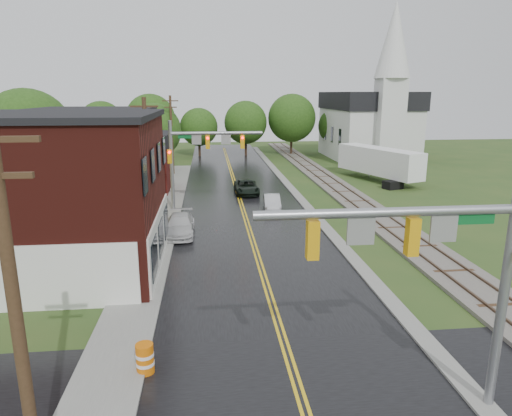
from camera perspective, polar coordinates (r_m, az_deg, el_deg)
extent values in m
cube|color=black|center=(40.37, -2.00, 0.92)|extent=(10.00, 90.00, 0.02)
cube|color=gray|center=(45.87, 4.30, 2.51)|extent=(0.80, 70.00, 0.12)
cube|color=gray|center=(35.60, -11.43, -1.17)|extent=(2.40, 50.00, 0.12)
cube|color=#49150F|center=(26.64, -27.46, 1.19)|extent=(14.00, 10.00, 8.00)
cube|color=silver|center=(25.56, -11.92, -3.79)|extent=(0.10, 9.50, 3.00)
cube|color=black|center=(26.13, -28.51, 10.08)|extent=(14.30, 10.30, 0.30)
cube|color=tan|center=(36.67, -19.04, 3.90)|extent=(8.00, 7.00, 6.40)
cube|color=#3F0F0C|center=(45.35, -15.24, 4.74)|extent=(7.00, 6.00, 4.40)
cube|color=silver|center=(68.33, 13.60, 8.96)|extent=(10.00, 16.00, 7.00)
cube|color=black|center=(68.10, 13.84, 12.90)|extent=(10.40, 16.40, 2.40)
cube|color=silver|center=(60.72, 16.23, 10.09)|extent=(3.20, 3.20, 11.00)
cone|color=silver|center=(60.93, 16.91, 19.49)|extent=(4.40, 4.40, 9.00)
cube|color=#59544C|center=(46.89, 9.85, 2.72)|extent=(3.20, 80.00, 0.20)
cube|color=#4C3828|center=(46.67, 9.01, 2.87)|extent=(0.10, 80.00, 0.12)
cube|color=#4C3828|center=(47.06, 10.70, 2.89)|extent=(0.10, 80.00, 0.12)
cylinder|color=gray|center=(15.04, 28.52, -9.73)|extent=(0.28, 0.28, 7.20)
cylinder|color=gray|center=(12.52, 16.22, -0.52)|extent=(7.20, 0.26, 0.26)
cube|color=orange|center=(12.99, 18.95, -3.41)|extent=(0.32, 0.30, 1.05)
cube|color=orange|center=(12.11, 7.09, -3.99)|extent=(0.32, 0.30, 1.05)
cube|color=gray|center=(13.32, 22.40, -2.40)|extent=(0.75, 0.06, 0.75)
cube|color=gray|center=(12.40, 12.97, -2.85)|extent=(0.75, 0.06, 0.75)
cube|color=#0C5926|center=(13.61, 25.17, -1.25)|extent=(1.40, 0.04, 0.30)
cylinder|color=gray|center=(36.75, -10.49, 5.10)|extent=(0.28, 0.28, 7.20)
cylinder|color=gray|center=(36.33, -4.94, 9.31)|extent=(7.20, 0.26, 0.26)
cube|color=orange|center=(36.39, -6.06, 8.19)|extent=(0.32, 0.30, 1.05)
cube|color=orange|center=(36.49, -1.72, 8.27)|extent=(0.32, 0.30, 1.05)
cube|color=gray|center=(36.38, -7.44, 8.46)|extent=(0.75, 0.06, 0.75)
cube|color=gray|center=(36.40, -3.78, 8.55)|extent=(0.75, 0.06, 0.75)
cube|color=#0C5926|center=(36.38, -8.60, 8.82)|extent=(1.40, 0.04, 0.30)
sphere|color=#FF0C0C|center=(36.18, -6.07, 8.68)|extent=(0.20, 0.20, 0.20)
cylinder|color=#382616|center=(11.14, -27.69, -12.83)|extent=(0.28, 0.28, 9.00)
cylinder|color=#382616|center=(31.82, -13.39, 5.21)|extent=(0.28, 0.28, 9.00)
cube|color=#382616|center=(31.48, -13.80, 12.23)|extent=(1.80, 0.12, 0.12)
cube|color=#382616|center=(31.51, -13.73, 10.96)|extent=(1.40, 0.12, 0.12)
cylinder|color=#382616|center=(53.57, -10.49, 8.86)|extent=(0.28, 0.28, 9.00)
cube|color=#382616|center=(53.36, -10.68, 13.03)|extent=(1.80, 0.12, 0.12)
cube|color=#382616|center=(53.38, -10.64, 12.28)|extent=(1.40, 0.12, 0.12)
cylinder|color=black|center=(44.59, -26.00, 3.00)|extent=(0.36, 0.36, 3.42)
sphere|color=#1F4112|center=(44.08, -26.59, 8.33)|extent=(7.60, 7.60, 7.60)
sphere|color=#1F4112|center=(43.56, -25.93, 7.47)|extent=(5.32, 5.32, 5.32)
cylinder|color=black|center=(51.10, -18.75, 4.53)|extent=(0.36, 0.36, 2.70)
sphere|color=#1F4112|center=(50.69, -19.05, 8.21)|extent=(6.00, 6.00, 6.00)
sphere|color=#1F4112|center=(50.22, -18.43, 7.61)|extent=(4.20, 4.20, 4.20)
cylinder|color=black|center=(56.10, -12.45, 5.85)|extent=(0.36, 0.36, 2.88)
sphere|color=#1F4112|center=(55.72, -12.64, 9.43)|extent=(6.40, 6.40, 6.40)
sphere|color=#1F4112|center=(55.31, -12.03, 8.84)|extent=(4.48, 4.48, 4.48)
imported|color=black|center=(42.89, -1.20, 2.60)|extent=(2.20, 4.63, 1.28)
imported|color=#BABBC0|center=(37.16, 2.01, 0.72)|extent=(1.54, 3.76, 1.21)
imported|color=silver|center=(30.90, -9.49, -2.16)|extent=(1.88, 4.59, 1.33)
cube|color=black|center=(47.32, 16.73, 2.80)|extent=(2.11, 1.76, 0.80)
cylinder|color=gray|center=(53.66, 13.94, 4.27)|extent=(0.16, 0.16, 0.80)
cube|color=white|center=(50.82, 15.10, 5.70)|extent=(6.14, 11.21, 2.77)
cylinder|color=#CC6009|center=(16.65, -13.71, -17.83)|extent=(0.77, 0.77, 1.07)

